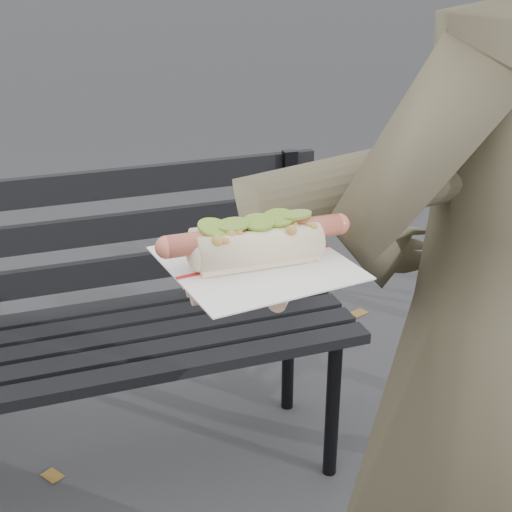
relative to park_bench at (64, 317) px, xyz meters
The scene contains 3 objects.
park_bench is the anchor object (origin of this frame).
person 1.18m from the park_bench, 58.72° to the right, with size 0.63×0.41×1.73m, color #4E4C34.
held_hotdog 1.23m from the park_bench, 69.36° to the right, with size 0.63×0.30×0.20m.
Camera 1 is at (-0.16, -0.71, 1.45)m, focal length 50.00 mm.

